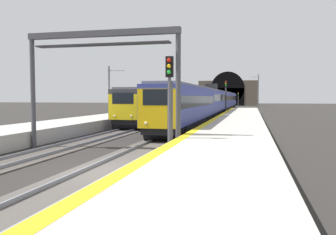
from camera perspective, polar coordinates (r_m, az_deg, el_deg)
The scene contains 13 objects.
ground_plane at distance 14.67m, azimuth -10.47°, elevation -8.80°, with size 320.00×320.00×0.00m, color #282623.
platform_right at distance 13.42m, azimuth 7.62°, elevation -7.78°, with size 112.00×4.76×0.98m, color #ADA89E.
platform_right_edge_strip at distance 13.71m, azimuth -1.30°, elevation -5.40°, with size 112.00×0.50×0.01m, color yellow.
track_main_line at distance 14.66m, azimuth -10.47°, elevation -8.64°, with size 160.00×3.03×0.21m.
train_main_approaching at distance 62.78m, azimuth 8.16°, elevation 2.70°, with size 81.58×2.93×5.03m.
train_adjacent_platform at distance 61.04m, azimuth 3.15°, elevation 2.63°, with size 62.27×3.14×3.97m.
railway_signal_near at distance 17.70m, azimuth 0.26°, elevation 3.46°, with size 0.39×0.38×5.12m.
railway_signal_mid at distance 56.75m, azimuth 9.42°, elevation 3.68°, with size 0.39×0.38×5.70m.
railway_signal_far at distance 109.63m, azimuth 11.40°, elevation 3.17°, with size 0.39×0.38×4.57m.
overhead_signal_gantry at distance 20.59m, azimuth -10.83°, elevation 9.38°, with size 0.70×9.27×6.86m.
tunnel_portal at distance 127.17m, azimuth 9.73°, elevation 3.96°, with size 2.60×20.92×12.08m.
catenary_mast_near at distance 46.60m, azimuth -9.55°, elevation 4.05°, with size 0.22×2.26×7.10m.
catenary_mast_far at distance 84.12m, azimuth 14.51°, elevation 4.07°, with size 0.22×1.86×8.31m.
Camera 1 is at (-13.10, -5.85, 3.08)m, focal length 37.32 mm.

